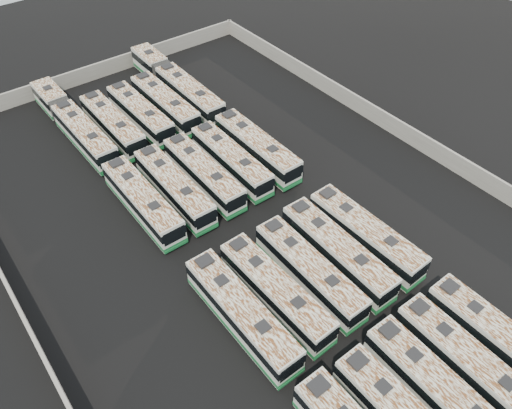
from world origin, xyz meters
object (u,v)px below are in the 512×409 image
(bus_midfront_right, at_px, (337,252))
(bus_back_left, at_px, (113,125))
(bus_midfront_center, at_px, (309,271))
(bus_midback_far_right, at_px, (257,148))
(bus_back_right, at_px, (165,104))
(bus_back_far_right, at_px, (176,83))
(bus_midback_center, at_px, (204,174))
(bus_midfront_left, at_px, (276,292))
(bus_back_far_left, at_px, (73,122))
(bus_front_right, at_px, (469,365))
(bus_midback_right, at_px, (231,160))
(bus_back_center, at_px, (141,114))
(bus_midfront_far_right, at_px, (365,235))
(bus_front_center, at_px, (439,393))
(bus_midfront_far_left, at_px, (242,314))
(bus_front_far_right, at_px, (499,341))
(bus_midback_left, at_px, (174,188))
(bus_midback_far_left, at_px, (143,201))

(bus_midfront_right, distance_m, bus_back_left, 31.24)
(bus_midfront_center, bearing_deg, bus_midback_far_right, 67.73)
(bus_back_right, bearing_deg, bus_back_far_right, 42.95)
(bus_midback_center, height_order, bus_back_right, bus_back_right)
(bus_midfront_left, height_order, bus_back_far_left, bus_back_far_left)
(bus_front_right, xyz_separation_m, bus_midback_right, (0.07, 30.33, -0.01))
(bus_back_left, distance_m, bus_back_center, 3.68)
(bus_midfront_far_right, relative_size, bus_back_far_left, 0.65)
(bus_front_center, xyz_separation_m, bus_midfront_far_left, (-7.21, 13.89, 0.04))
(bus_back_left, height_order, bus_back_far_right, bus_back_far_right)
(bus_front_far_right, relative_size, bus_midfront_far_left, 0.97)
(bus_front_right, relative_size, bus_back_far_right, 0.62)
(bus_front_right, distance_m, bus_front_far_right, 3.61)
(bus_midfront_left, distance_m, bus_back_far_left, 33.90)
(bus_midfront_left, xyz_separation_m, bus_midback_left, (0.01, 16.42, 0.01))
(bus_midfront_center, distance_m, bus_back_far_right, 34.66)
(bus_midback_left, distance_m, bus_back_far_right, 20.45)
(bus_midback_left, relative_size, bus_midback_far_right, 0.97)
(bus_midback_far_left, relative_size, bus_midback_right, 1.02)
(bus_midfront_right, distance_m, bus_midback_left, 17.89)
(bus_midfront_right, height_order, bus_back_center, bus_midfront_right)
(bus_back_far_left, bearing_deg, bus_midfront_far_left, -90.78)
(bus_midfront_far_left, xyz_separation_m, bus_midfront_left, (3.54, -0.00, -0.05))
(bus_midfront_far_left, distance_m, bus_midfront_left, 3.54)
(bus_front_far_right, bearing_deg, bus_midback_far_right, 89.71)
(bus_front_far_right, xyz_separation_m, bus_back_left, (-10.73, 44.52, 0.00))
(bus_midfront_right, bearing_deg, bus_back_right, 91.04)
(bus_midback_far_right, bearing_deg, bus_back_left, 127.67)
(bus_midback_center, xyz_separation_m, bus_back_center, (0.10, 14.06, 0.00))
(bus_front_right, relative_size, bus_midfront_far_left, 0.97)
(bus_midfront_far_left, xyz_separation_m, bus_midback_far_left, (0.01, 16.54, -0.02))
(bus_midfront_far_left, bearing_deg, bus_back_right, 70.82)
(bus_midback_left, height_order, bus_back_right, bus_back_right)
(bus_midfront_far_right, height_order, bus_back_right, bus_back_right)
(bus_front_center, height_order, bus_midfront_far_right, bus_midfront_far_right)
(bus_midback_right, height_order, bus_back_center, bus_back_center)
(bus_back_far_left, bearing_deg, bus_back_center, -25.00)
(bus_midback_center, distance_m, bus_back_right, 14.49)
(bus_midfront_left, bearing_deg, bus_back_center, 81.98)
(bus_midfront_left, height_order, bus_midback_far_left, bus_midback_far_left)
(bus_midfront_right, relative_size, bus_midback_center, 1.03)
(bus_front_center, relative_size, bus_back_left, 1.01)
(bus_midfront_far_left, relative_size, bus_midfront_far_right, 1.01)
(bus_front_right, height_order, bus_back_far_left, bus_back_far_left)
(bus_front_right, xyz_separation_m, bus_back_right, (-0.00, 44.33, 0.05))
(bus_midfront_far_left, xyz_separation_m, bus_back_far_left, (0.01, 33.71, -0.04))
(bus_midfront_far_left, distance_m, bus_back_left, 30.62)
(bus_midfront_center, xyz_separation_m, bus_midfront_far_right, (6.97, -0.01, 0.04))
(bus_back_right, bearing_deg, bus_midfront_far_left, -109.49)
(bus_midback_far_right, xyz_separation_m, bus_back_far_right, (0.01, 17.37, 0.01))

